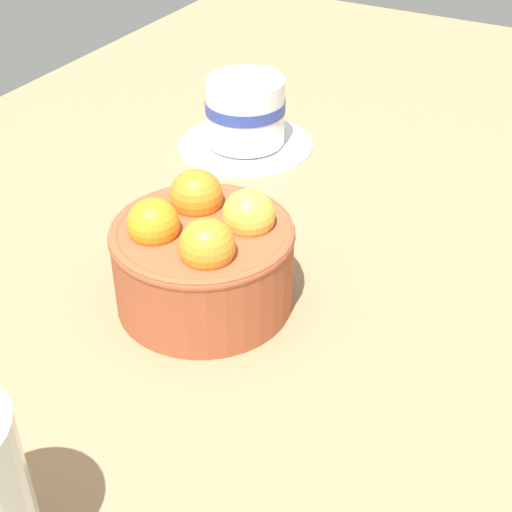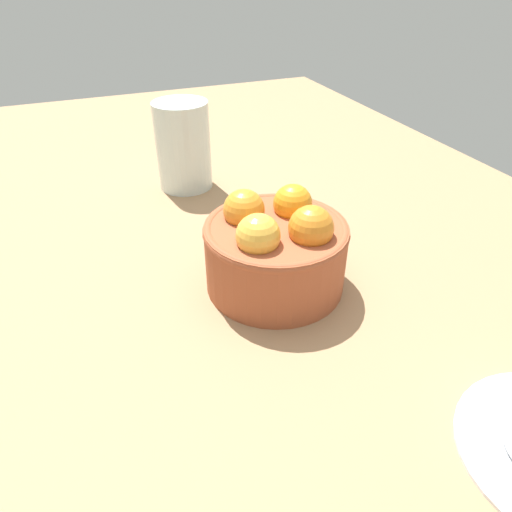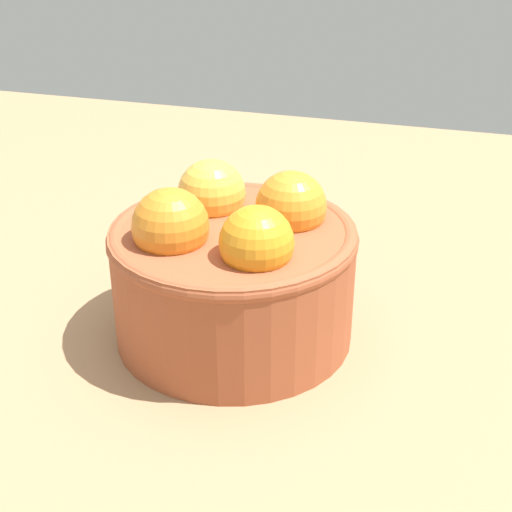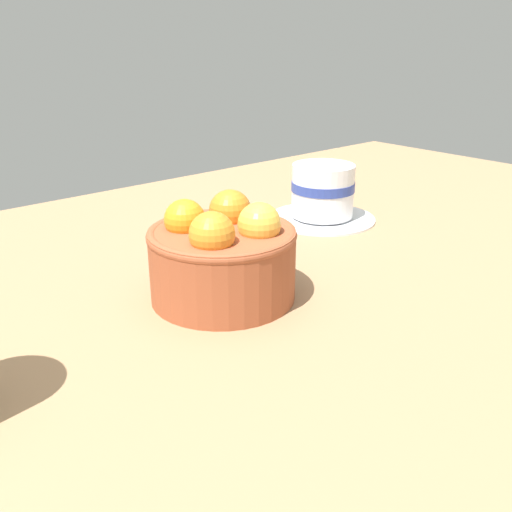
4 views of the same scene
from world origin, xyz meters
The scene contains 3 objects.
ground_plane centered at (0.00, 0.00, -2.07)cm, with size 158.40×87.37×4.14cm, color #997551.
terracotta_bowl centered at (0.02, 0.00, 4.40)cm, with size 14.04×14.04×9.76cm.
coffee_cup centered at (25.29, 10.54, 3.50)cm, with size 14.57×14.57×7.61cm.
Camera 4 is at (-30.01, -39.46, 23.87)cm, focal length 39.58 mm.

